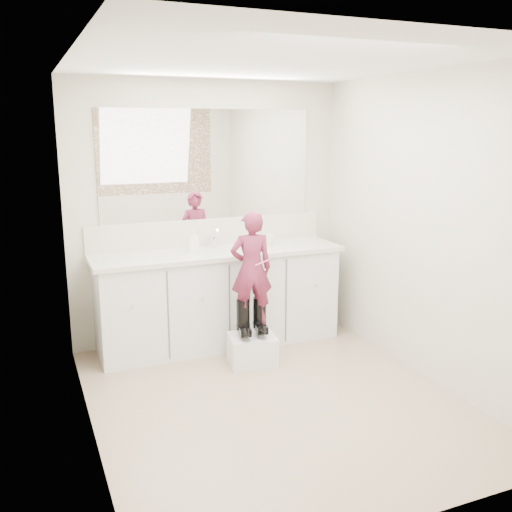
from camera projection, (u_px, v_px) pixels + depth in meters
name	position (u px, v px, depth m)	size (l,w,h in m)	color
floor	(274.00, 399.00, 4.25)	(3.00, 3.00, 0.00)	#947960
ceiling	(276.00, 61.00, 3.72)	(3.00, 3.00, 0.00)	white
wall_back	(208.00, 212.00, 5.33)	(2.60, 2.60, 0.00)	beige
wall_front	(410.00, 300.00, 2.63)	(2.60, 2.60, 0.00)	beige
wall_left	(82.00, 257.00, 3.49)	(3.00, 3.00, 0.00)	beige
wall_right	(426.00, 229.00, 4.47)	(3.00, 3.00, 0.00)	beige
vanity_cabinet	(219.00, 300.00, 5.26)	(2.20, 0.55, 0.85)	silver
countertop	(219.00, 253.00, 5.14)	(2.28, 0.58, 0.04)	beige
backsplash	(209.00, 232.00, 5.36)	(2.28, 0.03, 0.25)	beige
mirror	(208.00, 165.00, 5.22)	(2.00, 0.02, 1.00)	white
dot_panel	(414.00, 203.00, 2.54)	(2.00, 0.01, 1.20)	#472819
faucet	(213.00, 242.00, 5.28)	(0.08, 0.08, 0.10)	silver
cup	(269.00, 240.00, 5.36)	(0.11, 0.11, 0.10)	#EEE7BF
soap_bottle	(194.00, 241.00, 5.09)	(0.09, 0.09, 0.19)	white
step_stool	(252.00, 350.00, 4.86)	(0.39, 0.32, 0.25)	silver
boot_left	(243.00, 318.00, 4.79)	(0.12, 0.22, 0.32)	black
boot_right	(260.00, 316.00, 4.84)	(0.12, 0.22, 0.32)	black
toddler	(251.00, 269.00, 4.72)	(0.35, 0.23, 0.97)	#B03665
toothbrush	(263.00, 262.00, 4.66)	(0.01, 0.01, 0.14)	pink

